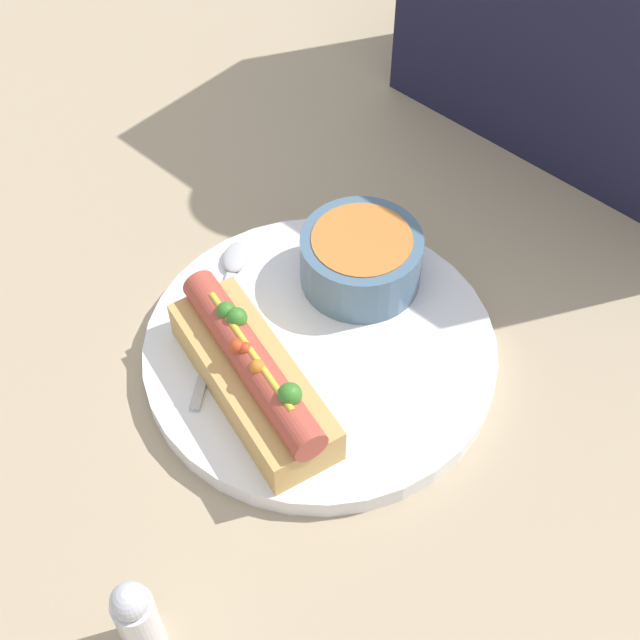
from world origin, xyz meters
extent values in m
plane|color=tan|center=(0.00, 0.00, 0.00)|extent=(4.00, 4.00, 0.00)
cylinder|color=white|center=(0.00, 0.00, 0.01)|extent=(0.29, 0.29, 0.02)
cube|color=tan|center=(-0.01, -0.07, 0.04)|extent=(0.18, 0.10, 0.04)
cylinder|color=#B24738|center=(-0.01, -0.07, 0.06)|extent=(0.18, 0.07, 0.03)
sphere|color=#387A28|center=(-0.04, -0.06, 0.07)|extent=(0.01, 0.01, 0.01)
sphere|color=#387A28|center=(0.04, -0.08, 0.07)|extent=(0.02, 0.02, 0.02)
sphere|color=#C63F1E|center=(-0.01, -0.07, 0.07)|extent=(0.01, 0.01, 0.01)
sphere|color=#C63F1E|center=(-0.01, -0.07, 0.07)|extent=(0.01, 0.01, 0.01)
sphere|color=#387A28|center=(-0.03, -0.06, 0.07)|extent=(0.02, 0.02, 0.02)
sphere|color=orange|center=(0.01, -0.08, 0.07)|extent=(0.01, 0.01, 0.01)
cylinder|color=gold|center=(-0.01, -0.07, 0.07)|extent=(0.12, 0.04, 0.01)
cylinder|color=slate|center=(-0.02, 0.07, 0.04)|extent=(0.10, 0.10, 0.05)
cylinder|color=#C67533|center=(-0.02, 0.07, 0.06)|extent=(0.08, 0.08, 0.01)
cube|color=#B7B7BC|center=(-0.07, -0.05, 0.02)|extent=(0.09, 0.12, 0.00)
ellipsoid|color=#B7B7BC|center=(-0.12, 0.02, 0.02)|extent=(0.04, 0.04, 0.01)
cylinder|color=silver|center=(0.07, -0.25, 0.03)|extent=(0.03, 0.03, 0.06)
sphere|color=silver|center=(0.07, -0.25, 0.07)|extent=(0.02, 0.02, 0.02)
camera|label=1|loc=(0.29, -0.32, 0.59)|focal=50.00mm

